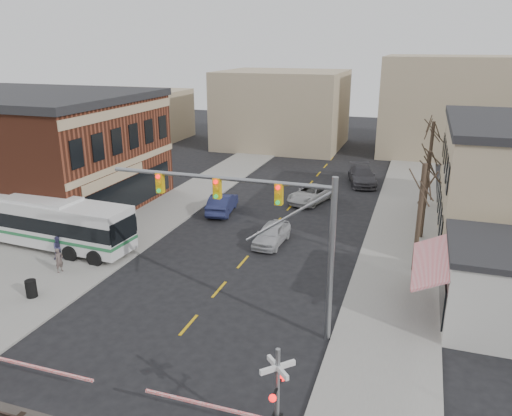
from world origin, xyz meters
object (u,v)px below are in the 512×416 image
Objects in this scene: car_c at (311,194)px; pedestrian_near at (59,260)px; trash_bin at (31,289)px; car_d at (362,176)px; traffic_signal_mast at (268,218)px; transit_bus at (45,221)px; pedestrian_far at (59,248)px; car_b at (222,203)px; rr_crossing_east at (265,398)px; car_a at (272,234)px.

pedestrian_near is (-11.36, -19.13, 0.16)m from car_c.
car_d is (14.33, 29.72, 0.24)m from trash_bin.
traffic_signal_mast is 14.27m from trash_bin.
transit_bus reaches higher than pedestrian_far.
car_b is 14.81m from pedestrian_near.
rr_crossing_east reaches higher than car_d.
car_d reaches higher than pedestrian_near.
pedestrian_far is at bearing 167.15° from traffic_signal_mast.
car_d is (9.92, 12.69, 0.04)m from car_b.
car_b is at bearing 115.49° from rr_crossing_east.
traffic_signal_mast is at bearing -71.70° from car_a.
car_a is at bearing 49.04° from trash_bin.
transit_bus is 18.72m from traffic_signal_mast.
pedestrian_near is at bearing 150.37° from rr_crossing_east.
car_a is 0.83× the size of car_c.
car_d is (1.09, 28.48, -4.94)m from traffic_signal_mast.
trash_bin is at bearing -115.24° from pedestrian_far.
pedestrian_far is at bearing -35.43° from transit_bus.
car_c is 21.64m from pedestrian_far.
trash_bin is 0.20× the size of car_b.
pedestrian_far is at bearing -108.93° from car_c.
trash_bin is 17.59m from car_b.
pedestrian_far is (-17.35, 10.71, -1.08)m from rr_crossing_east.
rr_crossing_east is 5.71× the size of trash_bin.
rr_crossing_east is 3.64× the size of pedestrian_near.
car_d is at bearing -136.77° from car_b.
pedestrian_near is 2.09m from pedestrian_far.
pedestrian_near is at bearing 172.35° from traffic_signal_mast.
pedestrian_near reaches higher than car_c.
transit_bus is at bearing 41.86° from car_b.
car_a is 2.83× the size of pedestrian_far.
trash_bin is 24.69m from car_c.
car_a is (-5.12, 17.84, -1.22)m from rr_crossing_east.
car_b reaches higher than car_c.
rr_crossing_east reaches higher than pedestrian_far.
pedestrian_near is (-5.02, -13.93, 0.08)m from car_b.
pedestrian_near reaches higher than car_a.
pedestrian_near is at bearing -103.70° from car_c.
transit_bus is at bearing -142.74° from car_d.
transit_bus is 2.36× the size of rr_crossing_east.
rr_crossing_east is at bearing -32.16° from transit_bus.
car_b is at bearing -142.11° from car_d.
rr_crossing_east is at bearing -79.51° from pedestrian_far.
traffic_signal_mast is at bearing -106.28° from car_d.
transit_bus is 2.69× the size of car_b.
car_c is 3.41× the size of pedestrian_near.
car_d is at bearing 9.12° from pedestrian_far.
pedestrian_near reaches higher than trash_bin.
pedestrian_near is at bearing 61.42° from car_b.
traffic_signal_mast is 2.11× the size of car_c.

